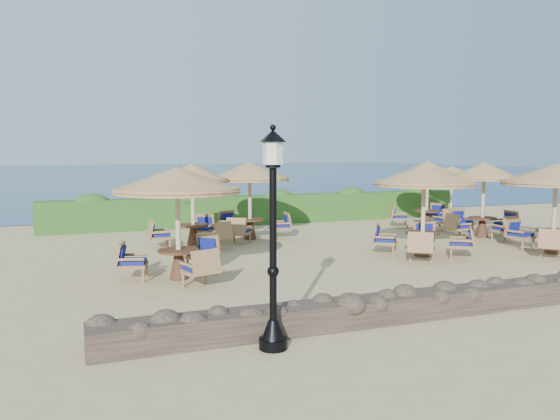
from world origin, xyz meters
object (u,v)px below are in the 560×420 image
at_px(cafe_set_3, 193,191).
at_px(cafe_set_4, 250,184).
at_px(lamp_post, 273,248).
at_px(extra_parasol, 452,171).
at_px(cafe_set_2, 556,187).
at_px(cafe_set_0, 177,197).
at_px(cafe_set_6, 483,190).
at_px(cafe_set_1, 424,193).
at_px(cafe_set_5, 427,183).

relative_size(cafe_set_3, cafe_set_4, 0.99).
height_order(lamp_post, cafe_set_3, lamp_post).
xyz_separation_m(extra_parasol, cafe_set_2, (-2.17, -7.49, -0.20)).
distance_m(cafe_set_0, cafe_set_6, 11.49).
bearing_deg(cafe_set_1, cafe_set_0, -177.12).
distance_m(lamp_post, cafe_set_5, 14.69).
relative_size(lamp_post, cafe_set_6, 1.18).
distance_m(cafe_set_3, cafe_set_4, 2.28).
distance_m(lamp_post, extra_parasol, 17.41).
distance_m(extra_parasol, cafe_set_5, 2.79).
relative_size(lamp_post, cafe_set_2, 1.07).
relative_size(cafe_set_4, cafe_set_5, 1.02).
height_order(cafe_set_0, cafe_set_5, same).
distance_m(lamp_post, cafe_set_4, 10.64).
bearing_deg(extra_parasol, cafe_set_5, -147.17).
bearing_deg(extra_parasol, cafe_set_3, -167.93).
relative_size(cafe_set_4, cafe_set_6, 1.00).
xyz_separation_m(cafe_set_5, cafe_set_6, (0.38, -2.73, -0.11)).
bearing_deg(cafe_set_3, cafe_set_0, -105.92).
bearing_deg(lamp_post, cafe_set_4, 74.42).
distance_m(lamp_post, cafe_set_0, 5.16).
distance_m(cafe_set_0, cafe_set_5, 12.06).
distance_m(cafe_set_3, cafe_set_5, 9.61).
relative_size(cafe_set_0, cafe_set_5, 1.08).
height_order(extra_parasol, cafe_set_1, cafe_set_1).
bearing_deg(cafe_set_4, cafe_set_1, -52.34).
distance_m(lamp_post, cafe_set_3, 9.49).
height_order(lamp_post, cafe_set_2, lamp_post).
distance_m(cafe_set_1, cafe_set_4, 6.03).
relative_size(cafe_set_0, cafe_set_3, 1.07).
xyz_separation_m(extra_parasol, cafe_set_4, (-9.74, -1.75, -0.27)).
relative_size(cafe_set_1, cafe_set_2, 0.93).
relative_size(cafe_set_0, cafe_set_6, 1.06).
bearing_deg(cafe_set_4, lamp_post, -105.58).
height_order(lamp_post, extra_parasol, lamp_post).
distance_m(cafe_set_0, cafe_set_3, 4.52).
bearing_deg(cafe_set_5, extra_parasol, 32.83).
xyz_separation_m(cafe_set_4, cafe_set_5, (7.42, 0.25, -0.10)).
height_order(lamp_post, cafe_set_6, lamp_post).
bearing_deg(cafe_set_2, cafe_set_6, 86.08).
distance_m(lamp_post, cafe_set_1, 8.53).
relative_size(lamp_post, cafe_set_0, 1.11).
bearing_deg(lamp_post, cafe_set_0, 95.80).
relative_size(cafe_set_2, cafe_set_4, 1.10).
bearing_deg(cafe_set_3, extra_parasol, 12.07).
bearing_deg(cafe_set_2, extra_parasol, 73.88).
xyz_separation_m(lamp_post, cafe_set_2, (10.43, 4.51, 0.42)).
relative_size(cafe_set_1, cafe_set_6, 1.02).
bearing_deg(cafe_set_0, cafe_set_6, 13.35).
distance_m(lamp_post, cafe_set_6, 13.19).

